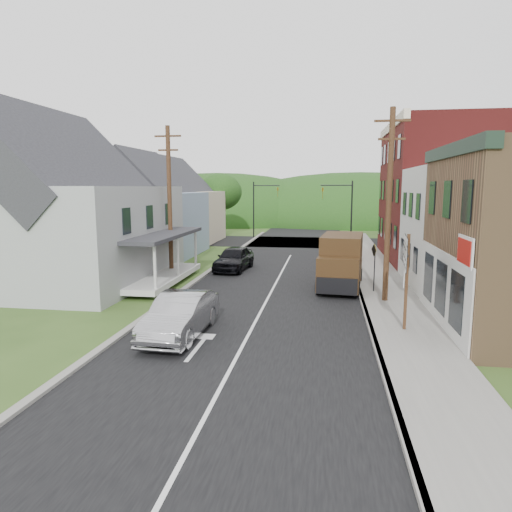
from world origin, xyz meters
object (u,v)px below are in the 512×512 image
at_px(silver_sedan, 181,316).
at_px(delivery_van, 341,262).
at_px(dark_sedan, 234,259).
at_px(route_sign_cluster, 406,268).
at_px(warning_sign, 374,261).

height_order(silver_sedan, delivery_van, delivery_van).
height_order(dark_sedan, route_sign_cluster, route_sign_cluster).
bearing_deg(dark_sedan, delivery_van, -27.53).
relative_size(silver_sedan, route_sign_cluster, 1.32).
distance_m(silver_sedan, dark_sedan, 13.49).
bearing_deg(silver_sedan, route_sign_cluster, 13.54).
distance_m(dark_sedan, warning_sign, 10.09).
bearing_deg(warning_sign, route_sign_cluster, -100.00).
height_order(delivery_van, warning_sign, delivery_van).
relative_size(delivery_van, warning_sign, 2.15).
relative_size(route_sign_cluster, warning_sign, 1.45).
distance_m(dark_sedan, delivery_van, 8.13).
bearing_deg(silver_sedan, dark_sedan, 94.92).
bearing_deg(dark_sedan, route_sign_cluster, -47.46).
xyz_separation_m(silver_sedan, dark_sedan, (-0.74, 13.47, 0.00)).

